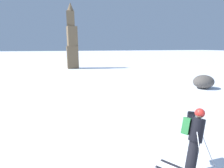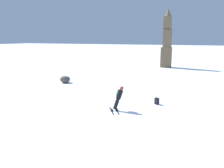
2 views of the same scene
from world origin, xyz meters
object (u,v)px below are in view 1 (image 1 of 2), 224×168
(rock_pillar, at_px, (72,42))
(spare_backpack, at_px, (191,118))
(exposed_boulder_0, at_px, (204,82))
(skier, at_px, (194,138))

(rock_pillar, bearing_deg, spare_backpack, -82.25)
(exposed_boulder_0, bearing_deg, skier, -136.24)
(skier, distance_m, rock_pillar, 24.72)
(skier, bearing_deg, rock_pillar, 58.30)
(exposed_boulder_0, bearing_deg, spare_backpack, -138.32)
(spare_backpack, bearing_deg, exposed_boulder_0, -105.43)
(spare_backpack, bearing_deg, skier, 81.53)
(skier, relative_size, rock_pillar, 0.18)
(exposed_boulder_0, bearing_deg, rock_pillar, 117.13)
(rock_pillar, distance_m, exposed_boulder_0, 19.41)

